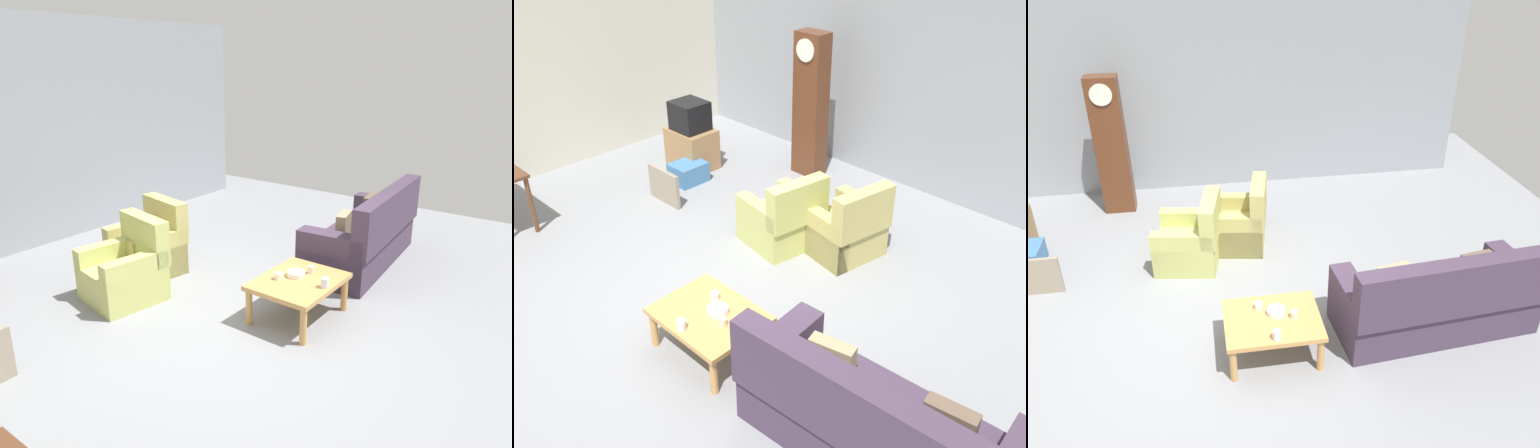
% 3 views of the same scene
% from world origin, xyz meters
% --- Properties ---
extents(ground_plane, '(10.40, 10.40, 0.00)m').
position_xyz_m(ground_plane, '(0.00, 0.00, 0.00)').
color(ground_plane, gray).
extents(garage_door_wall, '(8.40, 0.16, 3.20)m').
position_xyz_m(garage_door_wall, '(0.00, 3.60, 1.60)').
color(garage_door_wall, gray).
rests_on(garage_door_wall, ground_plane).
extents(couch_floral, '(2.16, 1.04, 1.04)m').
position_xyz_m(couch_floral, '(2.23, -0.53, 0.35)').
color(couch_floral, '#423347').
rests_on(couch_floral, ground_plane).
extents(armchair_olive_near, '(0.91, 0.88, 0.92)m').
position_xyz_m(armchair_olive_near, '(-0.32, 1.20, 0.31)').
color(armchair_olive_near, '#B7BC66').
rests_on(armchair_olive_near, ground_plane).
extents(armchair_olive_far, '(0.91, 0.89, 0.92)m').
position_xyz_m(armchair_olive_far, '(0.33, 1.54, 0.31)').
color(armchair_olive_far, tan).
rests_on(armchair_olive_far, ground_plane).
extents(coffee_table_wood, '(0.96, 0.76, 0.43)m').
position_xyz_m(coffee_table_wood, '(0.46, -0.60, 0.37)').
color(coffee_table_wood, tan).
rests_on(coffee_table_wood, ground_plane).
extents(grandfather_clock, '(0.44, 0.30, 2.04)m').
position_xyz_m(grandfather_clock, '(-1.38, 2.87, 1.03)').
color(grandfather_clock, '#562D19').
rests_on(grandfather_clock, ground_plane).
extents(framed_picture_leaning, '(0.60, 0.05, 0.48)m').
position_xyz_m(framed_picture_leaning, '(-2.15, 0.82, 0.24)').
color(framed_picture_leaning, gray).
rests_on(framed_picture_leaning, ground_plane).
extents(cup_white_porcelain, '(0.08, 0.08, 0.07)m').
position_xyz_m(cup_white_porcelain, '(0.35, -0.43, 0.47)').
color(cup_white_porcelain, white).
rests_on(cup_white_porcelain, coffee_table_wood).
extents(cup_blue_rimmed, '(0.08, 0.08, 0.10)m').
position_xyz_m(cup_blue_rimmed, '(0.46, -0.91, 0.48)').
color(cup_blue_rimmed, silver).
rests_on(cup_blue_rimmed, coffee_table_wood).
extents(cup_cream_tall, '(0.07, 0.07, 0.08)m').
position_xyz_m(cup_cream_tall, '(0.68, -0.62, 0.47)').
color(cup_cream_tall, beige).
rests_on(cup_cream_tall, coffee_table_wood).
extents(bowl_white_stacked, '(0.19, 0.19, 0.06)m').
position_xyz_m(bowl_white_stacked, '(0.51, -0.54, 0.46)').
color(bowl_white_stacked, white).
rests_on(bowl_white_stacked, coffee_table_wood).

